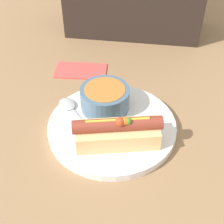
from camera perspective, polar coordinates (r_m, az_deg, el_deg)
ground_plane at (r=0.64m, az=0.00°, el=-3.16°), size 4.00×4.00×0.00m
dinner_plate at (r=0.64m, az=0.00°, el=-2.65°), size 0.26×0.26×0.02m
hot_dog at (r=0.58m, az=1.03°, el=-3.69°), size 0.17×0.09×0.07m
soup_bowl at (r=0.65m, az=-1.32°, el=2.72°), size 0.10×0.10×0.05m
spoon at (r=0.67m, az=-7.53°, el=0.65°), size 0.12×0.13×0.01m
napkin at (r=0.81m, az=-5.74°, el=7.62°), size 0.14×0.08×0.01m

